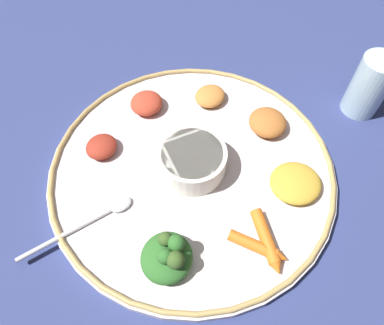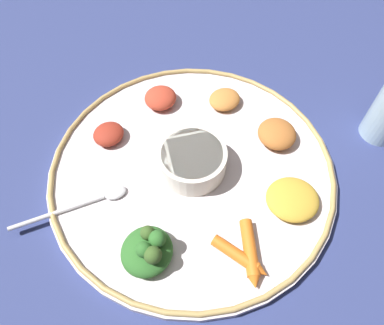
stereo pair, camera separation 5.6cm
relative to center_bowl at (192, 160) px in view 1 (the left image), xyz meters
name	(u,v)px [view 1 (the left image)]	position (x,y,z in m)	size (l,w,h in m)	color
ground_plane	(192,172)	(0.00, 0.00, -0.04)	(2.40, 2.40, 0.00)	navy
platter	(192,170)	(0.00, 0.00, -0.03)	(0.46, 0.46, 0.01)	silver
platter_rim	(192,167)	(0.00, 0.00, -0.02)	(0.45, 0.45, 0.01)	tan
center_bowl	(192,160)	(0.00, 0.00, 0.00)	(0.11, 0.11, 0.04)	silver
spoon	(94,219)	(0.09, -0.15, -0.02)	(0.10, 0.16, 0.01)	silver
greens_pile	(168,256)	(0.15, -0.04, 0.00)	(0.09, 0.09, 0.05)	#2D6628
carrot_near_spoon	(257,246)	(0.14, 0.09, -0.01)	(0.05, 0.08, 0.02)	orange
carrot_outer	(267,240)	(0.13, 0.10, -0.01)	(0.10, 0.04, 0.02)	orange
mound_lentil_yellow	(295,183)	(0.04, 0.16, -0.01)	(0.08, 0.08, 0.02)	gold
mound_beet	(101,147)	(-0.04, -0.15, -0.01)	(0.05, 0.05, 0.02)	maroon
mound_squash	(210,96)	(-0.15, 0.04, -0.01)	(0.06, 0.05, 0.02)	#C67A38
mound_berbere_red	(146,103)	(-0.13, -0.08, -0.01)	(0.06, 0.06, 0.03)	#B73D28
mound_chickpea	(268,122)	(-0.08, 0.13, -0.01)	(0.06, 0.07, 0.03)	#B2662D
drinking_glass	(368,89)	(-0.13, 0.31, 0.01)	(0.06, 0.06, 0.11)	silver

